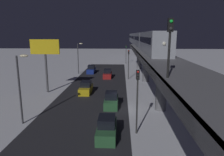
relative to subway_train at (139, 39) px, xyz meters
The scene contains 16 objects.
ground_plane 37.95m from the subway_train, 81.90° to the left, with size 240.00×240.00×0.00m, color white.
avenue_asphalt 38.82m from the subway_train, 75.17° to the left, with size 11.00×83.54×0.01m, color #28282D.
elevated_railway 36.72m from the subway_train, 89.86° to the left, with size 5.00×83.54×6.69m.
subway_train is the anchor object (origin of this frame).
rail_signal 48.29m from the subway_train, 87.69° to the left, with size 0.36×0.41×4.00m.
sedan_red 19.94m from the subway_train, 63.20° to the left, with size 1.80×4.17×1.97m.
sedan_blue_2 18.27m from the subway_train, 38.91° to the left, with size 1.80×4.73×1.97m.
sedan_green 45.20m from the subway_train, 81.61° to the left, with size 1.80×4.37×1.97m.
sedan_yellow 32.00m from the subway_train, 69.07° to the left, with size 1.80×4.65×1.97m.
sedan_green_2 36.87m from the subway_train, 79.62° to the left, with size 1.80×4.39×1.97m.
traffic_light_near 43.72m from the subway_train, 85.26° to the left, with size 0.32×0.44×6.40m.
traffic_light_mid 18.68m from the subway_train, 78.59° to the left, with size 0.32×0.44×6.40m.
traffic_light_far 9.52m from the subway_train, 64.98° to the right, with size 0.32×0.44×6.40m.
commercial_billboard 34.07m from the subway_train, 58.69° to the left, with size 4.80×0.36×8.90m.
street_lamp_near 44.66m from the subway_train, 69.25° to the left, with size 1.35×0.44×7.65m.
street_lamp_far 19.93m from the subway_train, 36.38° to the left, with size 1.35×0.44×7.65m.
Camera 1 is at (-0.06, 25.65, 9.61)m, focal length 32.84 mm.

